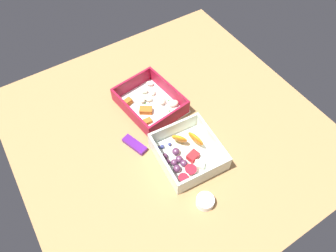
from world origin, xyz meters
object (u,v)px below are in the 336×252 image
at_px(pasta_container, 150,103).
at_px(candy_bar, 135,145).
at_px(fruit_bowl, 187,154).
at_px(paper_cup_liner, 205,201).

height_order(pasta_container, candy_bar, pasta_container).
height_order(pasta_container, fruit_bowl, fruit_bowl).
xyz_separation_m(pasta_container, candy_bar, (-0.10, 0.10, -0.01)).
bearing_deg(candy_bar, pasta_container, -46.96).
xyz_separation_m(fruit_bowl, paper_cup_liner, (-0.12, 0.03, -0.01)).
bearing_deg(pasta_container, candy_bar, 125.55).
xyz_separation_m(pasta_container, fruit_bowl, (-0.19, 0.01, 0.00)).
bearing_deg(paper_cup_liner, pasta_container, -7.09).
bearing_deg(paper_cup_liner, candy_bar, 15.58).
bearing_deg(fruit_bowl, candy_bar, 44.20).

